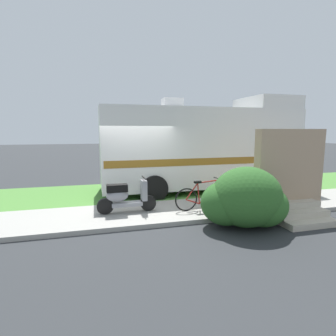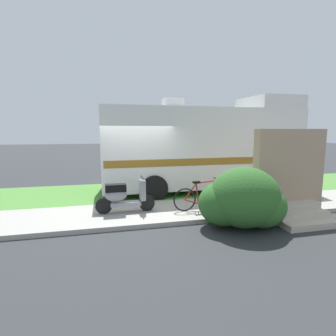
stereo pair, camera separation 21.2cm
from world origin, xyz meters
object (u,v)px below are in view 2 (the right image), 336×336
(motorhome_rv, at_px, (204,147))
(scooter, at_px, (123,196))
(pickup_truck_near, at_px, (179,156))
(bottle_green, at_px, (257,201))
(bicycle, at_px, (202,197))

(motorhome_rv, relative_size, scooter, 4.65)
(pickup_truck_near, relative_size, bottle_green, 21.97)
(scooter, height_order, pickup_truck_near, pickup_truck_near)
(bicycle, xyz_separation_m, pickup_truck_near, (1.39, 7.33, 0.46))
(scooter, xyz_separation_m, pickup_truck_near, (3.59, 7.05, 0.38))
(motorhome_rv, bearing_deg, bicycle, -111.22)
(motorhome_rv, xyz_separation_m, pickup_truck_near, (0.33, 4.60, -0.78))
(scooter, bearing_deg, bottle_green, -1.86)
(scooter, height_order, bicycle, scooter)
(scooter, relative_size, pickup_truck_near, 0.31)
(bicycle, bearing_deg, motorhome_rv, 68.78)
(motorhome_rv, relative_size, bottle_green, 31.35)
(motorhome_rv, relative_size, pickup_truck_near, 1.43)
(pickup_truck_near, bearing_deg, motorhome_rv, -94.12)
(scooter, relative_size, bottle_green, 6.75)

